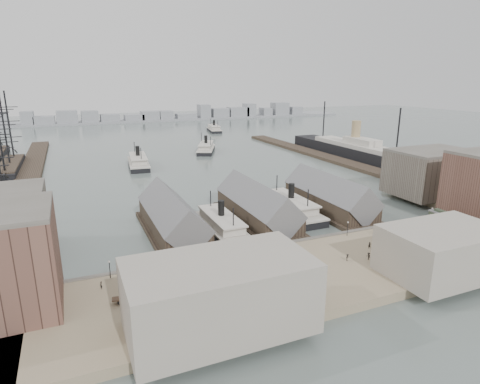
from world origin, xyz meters
name	(u,v)px	position (x,y,z in m)	size (l,w,h in m)	color
ground	(284,242)	(0.00, 0.00, 0.00)	(900.00, 900.00, 0.00)	#515E5A
quay	(328,270)	(0.00, -20.00, 1.00)	(180.00, 30.00, 2.00)	#88775B
seawall	(294,245)	(0.00, -5.20, 1.15)	(180.00, 1.20, 2.30)	#59544C
west_wharf	(28,180)	(-68.00, 100.00, 0.80)	(10.00, 220.00, 1.60)	#2D231C
east_wharf	(329,158)	(78.00, 90.00, 0.80)	(10.00, 180.00, 1.60)	#2D231C
ferry_shed_west	(172,219)	(-26.00, 16.88, 4.64)	(14.00, 42.00, 12.60)	#2D231C
ferry_shed_center	(257,207)	(0.00, 16.88, 4.64)	(14.00, 42.00, 12.60)	#2D231C
ferry_shed_east	(329,198)	(26.00, 16.88, 4.64)	(14.00, 42.00, 12.60)	#2D231C
warehouse_east_back	(431,173)	(68.00, 15.00, 9.50)	(28.00, 20.00, 15.00)	#60564C
street_bldg_center	(443,251)	(20.00, -32.00, 7.00)	(24.00, 16.00, 10.00)	gray
street_bldg_west	(220,295)	(-30.00, -32.00, 8.00)	(30.00, 16.00, 12.00)	gray
lamp_post_far_w	(110,266)	(-45.00, -7.00, 4.71)	(0.44, 0.44, 3.92)	black
lamp_post_near_w	(243,244)	(-15.00, -7.00, 4.71)	(0.44, 0.44, 3.92)	black
lamp_post_near_e	(348,226)	(15.00, -7.00, 4.71)	(0.44, 0.44, 3.92)	black
lamp_post_far_e	(432,212)	(45.00, -7.00, 4.71)	(0.44, 0.44, 3.92)	black
far_shore	(119,118)	(-2.07, 334.14, 3.91)	(500.00, 40.00, 15.72)	gray
ferry_docked_west	(221,225)	(-13.00, 12.86, 2.34)	(8.39, 27.95, 9.98)	black
ferry_docked_east	(291,207)	(13.00, 19.06, 2.52)	(9.02, 30.07, 10.74)	black
ferry_open_near	(138,162)	(-19.84, 111.38, 2.57)	(12.14, 31.41, 10.95)	black
ferry_open_mid	(206,148)	(24.12, 138.14, 2.43)	(19.64, 30.15, 10.39)	black
ferry_open_far	(214,129)	(60.66, 226.95, 2.37)	(13.09, 29.31, 10.11)	black
sailing_ship_mid	(10,166)	(-76.86, 124.96, 2.61)	(8.87, 51.26, 36.47)	black
ocean_steamer	(355,151)	(92.00, 86.90, 4.40)	(14.00, 102.31, 20.46)	black
tram	(447,222)	(43.36, -13.69, 4.05)	(3.36, 11.33, 3.99)	black
horse_cart_left	(129,297)	(-42.65, -17.64, 2.81)	(4.77, 2.01, 1.60)	black
horse_cart_center	(242,277)	(-20.23, -18.70, 2.83)	(4.84, 3.40, 1.64)	black
horse_cart_right	(390,256)	(14.97, -22.64, 2.85)	(4.88, 2.79, 1.71)	black
pedestrian_0	(101,285)	(-47.14, -10.94, 2.80)	(0.58, 0.43, 1.60)	black
pedestrian_1	(122,297)	(-43.90, -17.44, 2.88)	(0.85, 0.67, 1.76)	black
pedestrian_2	(218,257)	(-21.56, -8.12, 2.88)	(1.13, 0.65, 1.75)	black
pedestrian_3	(288,272)	(-10.67, -20.55, 2.91)	(1.07, 0.45, 1.83)	black
pedestrian_4	(285,255)	(-7.11, -13.06, 2.89)	(0.87, 0.57, 1.78)	black
pedestrian_5	(370,245)	(14.70, -16.06, 2.84)	(0.61, 0.45, 1.68)	black
pedestrian_6	(375,231)	(22.22, -9.33, 2.91)	(0.88, 0.69, 1.82)	black
pedestrian_7	(451,239)	(36.59, -20.67, 2.83)	(1.07, 0.61, 1.66)	black
pedestrian_8	(449,222)	(46.78, -11.51, 2.81)	(0.94, 0.39, 1.61)	black
pedestrian_10	(369,256)	(10.28, -20.90, 2.86)	(1.11, 0.64, 1.72)	black
pedestrian_11	(347,257)	(5.46, -19.49, 2.81)	(1.05, 0.60, 1.62)	black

